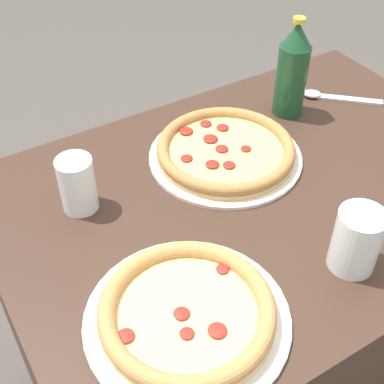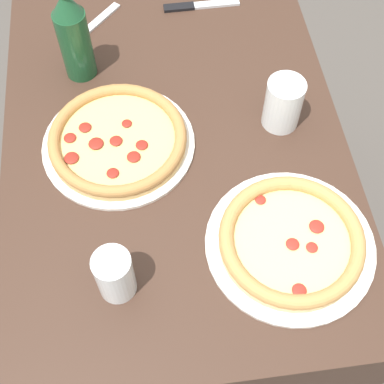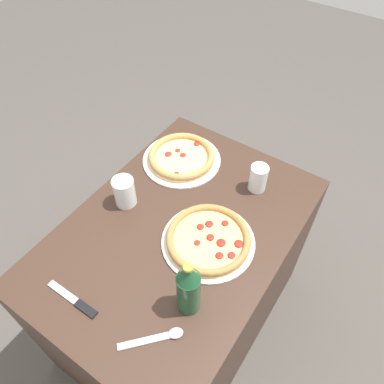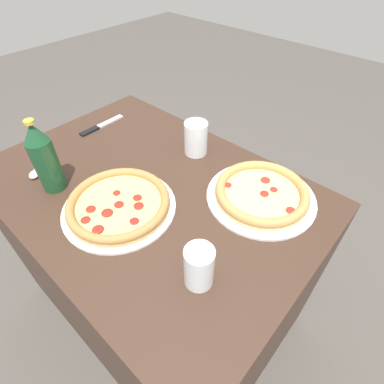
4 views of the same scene
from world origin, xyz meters
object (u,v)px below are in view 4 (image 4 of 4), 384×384
(pizza_veggie, at_px, (262,193))
(beer_bottle, at_px, (44,158))
(pizza_margherita, at_px, (119,204))
(knife, at_px, (100,126))
(glass_cola, at_px, (199,268))
(glass_lemonade, at_px, (196,139))
(spoon, at_px, (38,167))

(pizza_veggie, xyz_separation_m, beer_bottle, (0.51, 0.39, 0.09))
(pizza_margherita, relative_size, knife, 1.66)
(knife, bearing_deg, glass_cola, 161.39)
(glass_lemonade, height_order, spoon, glass_lemonade)
(glass_lemonade, relative_size, knife, 0.60)
(knife, bearing_deg, spoon, 102.21)
(spoon, bearing_deg, pizza_veggie, -149.26)
(knife, xyz_separation_m, spoon, (-0.06, 0.29, 0.00))
(spoon, bearing_deg, knife, -77.79)
(glass_lemonade, distance_m, beer_bottle, 0.48)
(pizza_margherita, xyz_separation_m, glass_lemonade, (0.02, -0.36, 0.04))
(glass_cola, bearing_deg, spoon, 3.86)
(glass_cola, bearing_deg, beer_bottle, 5.55)
(beer_bottle, bearing_deg, pizza_veggie, -142.86)
(glass_cola, height_order, spoon, glass_cola)
(beer_bottle, height_order, knife, beer_bottle)
(pizza_margherita, bearing_deg, beer_bottle, 17.83)
(pizza_margherita, xyz_separation_m, glass_cola, (-0.32, 0.02, 0.03))
(beer_bottle, bearing_deg, spoon, -3.54)
(pizza_veggie, relative_size, spoon, 2.03)
(pizza_margherita, xyz_separation_m, knife, (0.42, -0.23, -0.02))
(pizza_veggie, bearing_deg, pizza_margherita, 47.96)
(pizza_margherita, height_order, beer_bottle, beer_bottle)
(glass_lemonade, xyz_separation_m, spoon, (0.33, 0.42, -0.05))
(glass_lemonade, height_order, beer_bottle, beer_bottle)
(glass_lemonade, height_order, knife, glass_lemonade)
(pizza_veggie, xyz_separation_m, glass_cola, (-0.04, 0.33, 0.03))
(pizza_veggie, distance_m, glass_lemonade, 0.31)
(glass_lemonade, relative_size, beer_bottle, 0.50)
(glass_lemonade, xyz_separation_m, beer_bottle, (0.21, 0.43, 0.06))
(pizza_margherita, height_order, knife, pizza_margherita)
(glass_cola, relative_size, glass_lemonade, 0.96)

